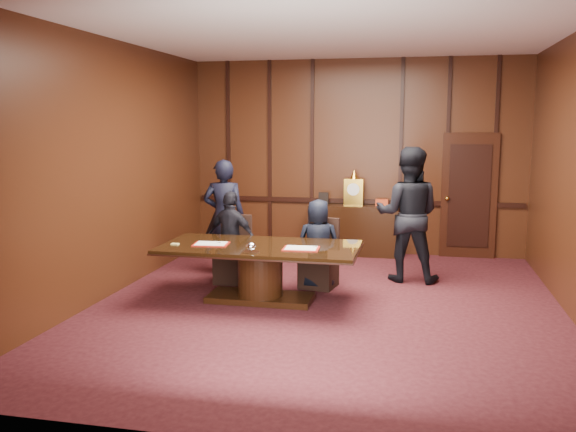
% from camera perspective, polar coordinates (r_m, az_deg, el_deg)
% --- Properties ---
extents(room, '(7.00, 7.04, 3.50)m').
position_cam_1_polar(room, '(7.82, 4.30, 3.97)').
color(room, black).
rests_on(room, ground).
extents(sideboard, '(1.60, 0.45, 1.54)m').
position_cam_1_polar(sideboard, '(11.06, 6.13, -1.13)').
color(sideboard, black).
rests_on(sideboard, ground).
extents(conference_table, '(2.62, 1.32, 0.76)m').
position_cam_1_polar(conference_table, '(8.14, -2.62, -4.47)').
color(conference_table, black).
rests_on(conference_table, ground).
extents(folder_left, '(0.49, 0.38, 0.02)m').
position_cam_1_polar(folder_left, '(8.19, -7.21, -2.60)').
color(folder_left, '#B01B10').
rests_on(folder_left, conference_table).
extents(folder_right, '(0.48, 0.35, 0.02)m').
position_cam_1_polar(folder_right, '(7.84, 1.23, -3.05)').
color(folder_right, '#B01B10').
rests_on(folder_right, conference_table).
extents(inkstand, '(0.20, 0.14, 0.12)m').
position_cam_1_polar(inkstand, '(7.65, -3.50, -3.00)').
color(inkstand, white).
rests_on(inkstand, conference_table).
extents(notepad, '(0.10, 0.07, 0.01)m').
position_cam_1_polar(notepad, '(8.27, -10.53, -2.59)').
color(notepad, '#E0D16D').
rests_on(notepad, conference_table).
extents(chair_left, '(0.48, 0.48, 0.99)m').
position_cam_1_polar(chair_left, '(9.19, -5.14, -4.36)').
color(chair_left, black).
rests_on(chair_left, ground).
extents(chair_right, '(0.55, 0.55, 0.99)m').
position_cam_1_polar(chair_right, '(8.90, 2.94, -4.78)').
color(chair_right, black).
rests_on(chair_right, ground).
extents(signatory_left, '(0.87, 0.54, 1.38)m').
position_cam_1_polar(signatory_left, '(9.04, -5.32, -2.03)').
color(signatory_left, black).
rests_on(signatory_left, ground).
extents(signatory_right, '(0.71, 0.54, 1.30)m').
position_cam_1_polar(signatory_right, '(8.75, 2.84, -2.63)').
color(signatory_right, black).
rests_on(signatory_right, ground).
extents(witness_left, '(0.73, 0.54, 1.80)m').
position_cam_1_polar(witness_left, '(9.69, -6.01, -0.03)').
color(witness_left, black).
rests_on(witness_left, ground).
extents(witness_right, '(1.02, 0.82, 2.02)m').
position_cam_1_polar(witness_right, '(9.29, 11.15, 0.15)').
color(witness_right, black).
rests_on(witness_right, ground).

